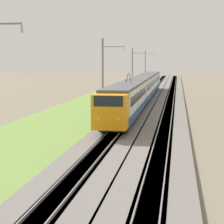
{
  "coord_description": "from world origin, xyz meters",
  "views": [
    {
      "loc": [
        -8.56,
        -5.41,
        6.6
      ],
      "look_at": [
        27.32,
        0.0,
        2.27
      ],
      "focal_mm": 70.0,
      "sensor_mm": 36.0,
      "label": 1
    }
  ],
  "objects_px": {
    "catenary_mast_mid": "(103,78)",
    "catenary_mast_distant": "(145,68)",
    "passenger_train": "(142,88)",
    "catenary_mast_far": "(133,72)"
  },
  "relations": [
    {
      "from": "catenary_mast_mid",
      "to": "catenary_mast_distant",
      "type": "xyz_separation_m",
      "value": [
        63.29,
        0.0,
        0.05
      ]
    },
    {
      "from": "catenary_mast_distant",
      "to": "catenary_mast_far",
      "type": "bearing_deg",
      "value": -180.0
    },
    {
      "from": "passenger_train",
      "to": "catenary_mast_mid",
      "type": "xyz_separation_m",
      "value": [
        -18.84,
        2.74,
        2.19
      ]
    },
    {
      "from": "catenary_mast_mid",
      "to": "passenger_train",
      "type": "bearing_deg",
      "value": -8.27
    },
    {
      "from": "passenger_train",
      "to": "catenary_mast_far",
      "type": "height_order",
      "value": "catenary_mast_far"
    },
    {
      "from": "passenger_train",
      "to": "catenary_mast_far",
      "type": "distance_m",
      "value": 13.26
    },
    {
      "from": "catenary_mast_far",
      "to": "catenary_mast_distant",
      "type": "distance_m",
      "value": 31.65
    },
    {
      "from": "passenger_train",
      "to": "catenary_mast_distant",
      "type": "distance_m",
      "value": 44.59
    },
    {
      "from": "catenary_mast_mid",
      "to": "catenary_mast_distant",
      "type": "relative_size",
      "value": 0.99
    },
    {
      "from": "catenary_mast_distant",
      "to": "passenger_train",
      "type": "bearing_deg",
      "value": -176.48
    }
  ]
}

